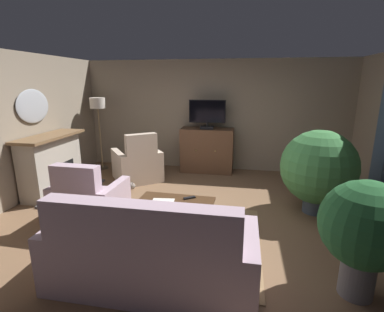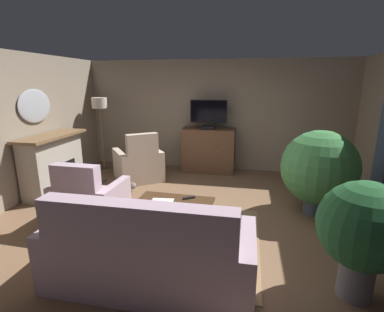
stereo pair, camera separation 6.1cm
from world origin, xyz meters
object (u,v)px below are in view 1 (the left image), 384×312
at_px(coffee_table, 176,204).
at_px(potted_plant_tall_palm_by_window, 365,228).
at_px(armchair_facing_sofa, 89,202).
at_px(folded_newspaper, 163,202).
at_px(cat, 124,189).
at_px(fireplace, 53,166).
at_px(tv_remote, 190,198).
at_px(sofa_floral, 150,257).
at_px(potted_plant_small_fern_corner, 318,168).
at_px(television, 207,114).
at_px(floor_lamp, 98,110).
at_px(wall_mirror_oval, 33,106).
at_px(tv_cabinet, 207,151).
at_px(armchair_angled_to_table, 138,165).

xyz_separation_m(coffee_table, potted_plant_tall_palm_by_window, (2.03, -0.91, 0.32)).
height_order(armchair_facing_sofa, potted_plant_tall_palm_by_window, potted_plant_tall_palm_by_window).
bearing_deg(folded_newspaper, cat, 125.88).
height_order(fireplace, potted_plant_tall_palm_by_window, potted_plant_tall_palm_by_window).
distance_m(tv_remote, armchair_facing_sofa, 1.52).
height_order(sofa_floral, cat, sofa_floral).
distance_m(tv_remote, sofa_floral, 1.27).
distance_m(sofa_floral, potted_plant_small_fern_corner, 3.00).
height_order(television, tv_remote, television).
distance_m(fireplace, armchair_facing_sofa, 1.62).
xyz_separation_m(tv_remote, potted_plant_tall_palm_by_window, (1.86, -1.00, 0.25)).
bearing_deg(sofa_floral, potted_plant_tall_palm_by_window, 7.19).
distance_m(television, floor_lamp, 2.53).
bearing_deg(television, potted_plant_tall_palm_by_window, -61.99).
relative_size(television, folded_newspaper, 2.73).
distance_m(folded_newspaper, cat, 1.71).
bearing_deg(wall_mirror_oval, armchair_facing_sofa, -32.94).
bearing_deg(folded_newspaper, tv_cabinet, 79.46).
bearing_deg(potted_plant_tall_palm_by_window, tv_remote, 151.80).
distance_m(wall_mirror_oval, tv_remote, 3.38).
bearing_deg(tv_cabinet, coffee_table, -91.22).
bearing_deg(fireplace, floor_lamp, 84.76).
distance_m(tv_remote, folded_newspaper, 0.38).
relative_size(folded_newspaper, potted_plant_tall_palm_by_window, 0.25).
bearing_deg(armchair_angled_to_table, floor_lamp, 151.12).
bearing_deg(tv_remote, floor_lamp, -78.56).
distance_m(fireplace, potted_plant_tall_palm_by_window, 5.04).
height_order(tv_cabinet, floor_lamp, floor_lamp).
height_order(folded_newspaper, potted_plant_small_fern_corner, potted_plant_small_fern_corner).
bearing_deg(floor_lamp, television, 4.19).
relative_size(potted_plant_small_fern_corner, floor_lamp, 0.79).
xyz_separation_m(fireplace, coffee_table, (2.61, -1.03, -0.12)).
bearing_deg(potted_plant_tall_palm_by_window, television, 118.01).
height_order(coffee_table, cat, coffee_table).
bearing_deg(floor_lamp, tv_cabinet, 5.38).
relative_size(coffee_table, potted_plant_tall_palm_by_window, 0.90).
bearing_deg(tv_cabinet, floor_lamp, -174.62).
height_order(sofa_floral, potted_plant_tall_palm_by_window, potted_plant_tall_palm_by_window).
relative_size(tv_cabinet, cat, 2.24).
height_order(tv_remote, armchair_angled_to_table, armchair_angled_to_table).
distance_m(fireplace, tv_remote, 2.94).
relative_size(armchair_angled_to_table, potted_plant_tall_palm_by_window, 1.07).
height_order(sofa_floral, floor_lamp, floor_lamp).
relative_size(fireplace, wall_mirror_oval, 1.82).
bearing_deg(armchair_angled_to_table, potted_plant_small_fern_corner, -16.40).
bearing_deg(coffee_table, potted_plant_small_fern_corner, 25.75).
relative_size(folded_newspaper, armchair_angled_to_table, 0.24).
bearing_deg(folded_newspaper, potted_plant_small_fern_corner, 19.81).
relative_size(television, cat, 1.53).
distance_m(coffee_table, potted_plant_small_fern_corner, 2.30).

